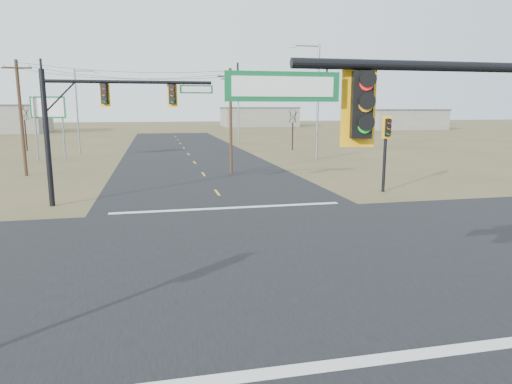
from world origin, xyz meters
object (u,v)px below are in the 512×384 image
at_px(utility_pole_far, 21,116).
at_px(highway_sign, 49,116).
at_px(bare_tree_b, 24,113).
at_px(utility_pole_near, 231,119).
at_px(streetlight_a, 316,96).
at_px(pedestal_signal_ne, 387,137).
at_px(streetlight_b, 237,107).
at_px(mast_arm_far, 105,108).
at_px(bare_tree_c, 293,115).
at_px(streetlight_c, 79,107).

height_order(utility_pole_far, highway_sign, utility_pole_far).
bearing_deg(bare_tree_b, highway_sign, -66.82).
height_order(utility_pole_near, utility_pole_far, utility_pole_far).
bearing_deg(streetlight_a, bare_tree_b, 177.43).
distance_m(pedestal_signal_ne, streetlight_b, 39.51).
xyz_separation_m(utility_pole_far, highway_sign, (-0.16, 10.05, -0.13)).
xyz_separation_m(mast_arm_far, bare_tree_b, (-12.71, 34.55, -0.55)).
bearing_deg(bare_tree_c, utility_pole_far, -148.16).
bearing_deg(mast_arm_far, utility_pole_near, 71.84).
distance_m(streetlight_a, bare_tree_c, 10.26).
distance_m(pedestal_signal_ne, streetlight_c, 36.89).
bearing_deg(pedestal_signal_ne, mast_arm_far, -160.27).
bearing_deg(highway_sign, mast_arm_far, -61.98).
relative_size(mast_arm_far, utility_pole_near, 1.09).
distance_m(highway_sign, bare_tree_b, 13.49).
distance_m(mast_arm_far, bare_tree_c, 34.25).
height_order(highway_sign, streetlight_c, streetlight_c).
relative_size(utility_pole_near, highway_sign, 1.30).
xyz_separation_m(streetlight_c, bare_tree_c, (24.74, -1.02, -1.02)).
xyz_separation_m(mast_arm_far, streetlight_a, (18.33, 18.42, 1.21)).
distance_m(streetlight_b, streetlight_c, 22.07).
bearing_deg(streetlight_b, bare_tree_b, -172.26).
height_order(streetlight_c, bare_tree_c, streetlight_c).
bearing_deg(pedestal_signal_ne, utility_pole_near, 148.91).
height_order(streetlight_b, bare_tree_b, streetlight_b).
height_order(highway_sign, bare_tree_b, highway_sign).
distance_m(utility_pole_far, highway_sign, 10.05).
xyz_separation_m(streetlight_a, streetlight_c, (-24.00, 11.04, -1.07)).
height_order(utility_pole_near, highway_sign, utility_pole_near).
bearing_deg(utility_pole_near, highway_sign, 141.83).
bearing_deg(streetlight_a, mast_arm_far, -109.98).
distance_m(mast_arm_far, streetlight_b, 41.72).
relative_size(streetlight_b, bare_tree_b, 1.64).
distance_m(streetlight_c, bare_tree_c, 24.78).
relative_size(streetlight_b, bare_tree_c, 1.74).
relative_size(utility_pole_near, streetlight_c, 0.87).
xyz_separation_m(utility_pole_far, streetlight_b, (21.35, 27.17, 0.75)).
distance_m(utility_pole_near, bare_tree_b, 32.48).
height_order(utility_pole_near, bare_tree_c, utility_pole_near).
bearing_deg(bare_tree_c, streetlight_c, 177.63).
relative_size(pedestal_signal_ne, streetlight_b, 0.50).
distance_m(streetlight_b, bare_tree_c, 11.96).
bearing_deg(bare_tree_c, mast_arm_far, -123.85).
distance_m(pedestal_signal_ne, utility_pole_far, 26.53).
distance_m(highway_sign, bare_tree_c, 27.21).
relative_size(mast_arm_far, utility_pole_far, 1.02).
xyz_separation_m(streetlight_c, bare_tree_b, (-7.04, 5.09, -0.69)).
xyz_separation_m(highway_sign, bare_tree_c, (26.47, 6.29, -0.15)).
height_order(pedestal_signal_ne, highway_sign, highway_sign).
bearing_deg(bare_tree_b, streetlight_a, -27.46).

